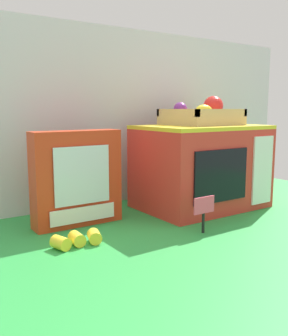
{
  "coord_description": "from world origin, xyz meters",
  "views": [
    {
      "loc": [
        -0.69,
        -0.96,
        0.33
      ],
      "look_at": [
        -0.03,
        0.01,
        0.15
      ],
      "focal_mm": 40.55,
      "sensor_mm": 36.0,
      "label": 1
    }
  ],
  "objects_px": {
    "loose_toy_banana": "(78,239)",
    "price_sign": "(204,209)",
    "food_groups_crate": "(202,116)",
    "toy_microwave": "(201,167)",
    "cookie_set_box": "(77,178)"
  },
  "relations": [
    {
      "from": "toy_microwave",
      "to": "food_groups_crate",
      "type": "xyz_separation_m",
      "value": [
        0.03,
        0.03,
        0.17
      ]
    },
    {
      "from": "food_groups_crate",
      "to": "loose_toy_banana",
      "type": "xyz_separation_m",
      "value": [
        -0.53,
        -0.14,
        -0.29
      ]
    },
    {
      "from": "toy_microwave",
      "to": "cookie_set_box",
      "type": "relative_size",
      "value": 1.51
    },
    {
      "from": "price_sign",
      "to": "loose_toy_banana",
      "type": "relative_size",
      "value": 0.76
    },
    {
      "from": "food_groups_crate",
      "to": "toy_microwave",
      "type": "bearing_deg",
      "value": -132.38
    },
    {
      "from": "toy_microwave",
      "to": "cookie_set_box",
      "type": "height_order",
      "value": "toy_microwave"
    },
    {
      "from": "food_groups_crate",
      "to": "loose_toy_banana",
      "type": "height_order",
      "value": "food_groups_crate"
    },
    {
      "from": "toy_microwave",
      "to": "cookie_set_box",
      "type": "bearing_deg",
      "value": 173.73
    },
    {
      "from": "toy_microwave",
      "to": "cookie_set_box",
      "type": "xyz_separation_m",
      "value": [
        -0.43,
        0.05,
        -0.0
      ]
    },
    {
      "from": "toy_microwave",
      "to": "price_sign",
      "type": "distance_m",
      "value": 0.29
    },
    {
      "from": "loose_toy_banana",
      "to": "price_sign",
      "type": "bearing_deg",
      "value": -17.29
    },
    {
      "from": "cookie_set_box",
      "to": "toy_microwave",
      "type": "bearing_deg",
      "value": -6.27
    },
    {
      "from": "food_groups_crate",
      "to": "loose_toy_banana",
      "type": "distance_m",
      "value": 0.62
    },
    {
      "from": "cookie_set_box",
      "to": "food_groups_crate",
      "type": "bearing_deg",
      "value": -2.51
    },
    {
      "from": "price_sign",
      "to": "food_groups_crate",
      "type": "bearing_deg",
      "value": 49.0
    }
  ]
}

